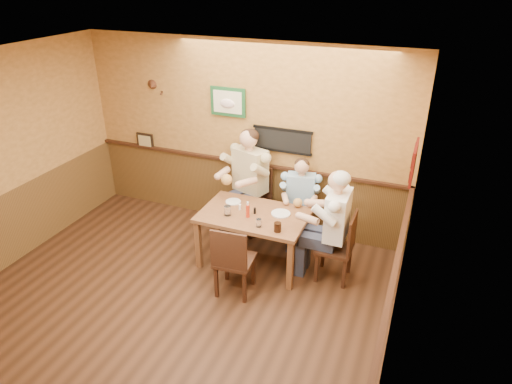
% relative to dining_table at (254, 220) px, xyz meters
% --- Properties ---
extents(room, '(5.02, 5.03, 2.81)m').
position_rel_dining_table_xyz_m(room, '(-0.45, -1.33, 1.03)').
color(room, black).
rests_on(room, ground).
extents(dining_table, '(1.40, 0.90, 0.75)m').
position_rel_dining_table_xyz_m(dining_table, '(0.00, 0.00, 0.00)').
color(dining_table, brown).
rests_on(dining_table, ground).
extents(chair_back_left, '(0.60, 0.60, 1.02)m').
position_rel_dining_table_xyz_m(chair_back_left, '(-0.37, 0.77, -0.15)').
color(chair_back_left, '#3D2113').
rests_on(chair_back_left, ground).
extents(chair_back_right, '(0.44, 0.44, 0.81)m').
position_rel_dining_table_xyz_m(chair_back_right, '(0.40, 0.78, -0.25)').
color(chair_back_right, '#3D2113').
rests_on(chair_back_right, ground).
extents(chair_right_end, '(0.44, 0.44, 0.95)m').
position_rel_dining_table_xyz_m(chair_right_end, '(1.09, 0.05, -0.18)').
color(chair_right_end, '#3D2113').
rests_on(chair_right_end, ground).
extents(chair_near_side, '(0.48, 0.48, 0.97)m').
position_rel_dining_table_xyz_m(chair_near_side, '(0.02, -0.68, -0.17)').
color(chair_near_side, '#3D2113').
rests_on(chair_near_side, ground).
extents(diner_tan_shirt, '(0.86, 0.86, 1.46)m').
position_rel_dining_table_xyz_m(diner_tan_shirt, '(-0.37, 0.77, 0.07)').
color(diner_tan_shirt, beige).
rests_on(diner_tan_shirt, ground).
extents(diner_blue_polo, '(0.63, 0.63, 1.16)m').
position_rel_dining_table_xyz_m(diner_blue_polo, '(0.40, 0.78, -0.08)').
color(diner_blue_polo, '#91B9D9').
rests_on(diner_blue_polo, ground).
extents(diner_white_elder, '(0.63, 0.63, 1.36)m').
position_rel_dining_table_xyz_m(diner_white_elder, '(1.09, 0.05, 0.02)').
color(diner_white_elder, white).
rests_on(diner_white_elder, ground).
extents(water_glass_left, '(0.11, 0.11, 0.13)m').
position_rel_dining_table_xyz_m(water_glass_left, '(-0.30, -0.16, 0.16)').
color(water_glass_left, white).
rests_on(water_glass_left, dining_table).
extents(water_glass_mid, '(0.09, 0.09, 0.10)m').
position_rel_dining_table_xyz_m(water_glass_mid, '(0.18, -0.28, 0.14)').
color(water_glass_mid, white).
rests_on(water_glass_mid, dining_table).
extents(cola_tumbler, '(0.11, 0.11, 0.12)m').
position_rel_dining_table_xyz_m(cola_tumbler, '(0.44, -0.30, 0.15)').
color(cola_tumbler, black).
rests_on(cola_tumbler, dining_table).
extents(hot_sauce_bottle, '(0.06, 0.06, 0.20)m').
position_rel_dining_table_xyz_m(hot_sauce_bottle, '(-0.04, -0.11, 0.19)').
color(hot_sauce_bottle, red).
rests_on(hot_sauce_bottle, dining_table).
extents(salt_shaker, '(0.04, 0.04, 0.08)m').
position_rel_dining_table_xyz_m(salt_shaker, '(-0.21, 0.03, 0.13)').
color(salt_shaker, white).
rests_on(salt_shaker, dining_table).
extents(pepper_shaker, '(0.04, 0.04, 0.08)m').
position_rel_dining_table_xyz_m(pepper_shaker, '(0.01, 0.01, 0.13)').
color(pepper_shaker, black).
rests_on(pepper_shaker, dining_table).
extents(plate_far_left, '(0.24, 0.24, 0.01)m').
position_rel_dining_table_xyz_m(plate_far_left, '(-0.39, 0.19, 0.10)').
color(plate_far_left, white).
rests_on(plate_far_left, dining_table).
extents(plate_far_right, '(0.29, 0.29, 0.02)m').
position_rel_dining_table_xyz_m(plate_far_right, '(0.33, 0.12, 0.10)').
color(plate_far_right, silver).
rests_on(plate_far_right, dining_table).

